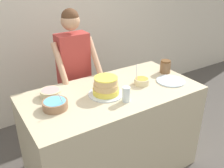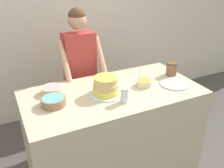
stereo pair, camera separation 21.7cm
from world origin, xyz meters
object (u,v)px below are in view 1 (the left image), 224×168
cake (106,87)px  person_baker (74,67)px  stoneware_jar (165,67)px  frosting_bowl_pink (51,93)px  drinking_glass (126,94)px  frosting_bowl_orange (142,81)px  frosting_bowl_blue (55,104)px  ceramic_plate (171,81)px

cake → person_baker: bearing=91.7°
person_baker → stoneware_jar: (0.80, -0.55, 0.02)m
cake → frosting_bowl_pink: bearing=152.5°
drinking_glass → frosting_bowl_orange: bearing=31.1°
frosting_bowl_pink → drinking_glass: drinking_glass is taller
frosting_bowl_blue → drinking_glass: size_ratio=1.54×
cake → frosting_bowl_blue: size_ratio=1.55×
frosting_bowl_pink → frosting_bowl_orange: 0.85m
cake → ceramic_plate: bearing=-9.7°
stoneware_jar → drinking_glass: bearing=-158.2°
cake → frosting_bowl_blue: bearing=178.5°
cake → frosting_bowl_blue: 0.47m
frosting_bowl_orange → drinking_glass: size_ratio=1.49×
drinking_glass → ceramic_plate: bearing=7.9°
ceramic_plate → drinking_glass: bearing=-172.1°
frosting_bowl_orange → stoneware_jar: bearing=13.4°
cake → ceramic_plate: cake is taller
frosting_bowl_pink → stoneware_jar: 1.22m
cake → drinking_glass: bearing=-68.1°
drinking_glass → ceramic_plate: (0.59, 0.08, -0.06)m
frosting_bowl_orange → cake: bearing=178.7°
person_baker → cake: bearing=-88.3°
cake → stoneware_jar: 0.79m
frosting_bowl_pink → stoneware_jar: bearing=-6.5°
frosting_bowl_pink → cake: bearing=-27.5°
ceramic_plate → cake: bearing=170.3°
frosting_bowl_orange → ceramic_plate: 0.30m
frosting_bowl_orange → stoneware_jar: 0.40m
frosting_bowl_blue → frosting_bowl_orange: (0.86, -0.02, -0.00)m
drinking_glass → stoneware_jar: bearing=21.8°
cake → frosting_bowl_pink: size_ratio=1.74×
frosting_bowl_orange → drinking_glass: (-0.31, -0.19, 0.03)m
cake → ceramic_plate: size_ratio=1.13×
ceramic_plate → frosting_bowl_pink: bearing=163.0°
frosting_bowl_blue → drinking_glass: frosting_bowl_blue is taller
frosting_bowl_pink → frosting_bowl_orange: bearing=-15.8°
frosting_bowl_blue → frosting_bowl_pink: 0.21m
frosting_bowl_blue → stoneware_jar: frosting_bowl_blue is taller
frosting_bowl_blue → ceramic_plate: frosting_bowl_blue is taller
stoneware_jar → frosting_bowl_orange: bearing=-166.6°
frosting_bowl_orange → stoneware_jar: (0.39, 0.09, 0.03)m
frosting_bowl_pink → ceramic_plate: (1.10, -0.34, -0.03)m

